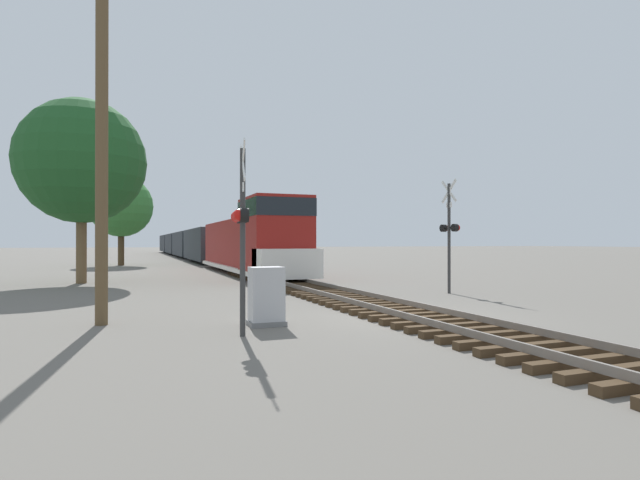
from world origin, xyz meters
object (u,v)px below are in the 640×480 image
Objects in this scene: crossing_signal_far at (450,230)px; tree_far_right at (82,162)px; freight_train at (191,244)px; utility_pole at (102,124)px; tree_mid_background at (121,206)px; relay_cabinet at (266,297)px; crossing_signal_near at (241,222)px.

tree_far_right is at bearing 50.16° from crossing_signal_far.
freight_train is 50.46m from utility_pole.
relay_cabinet is at bearing -83.69° from tree_mid_background.
crossing_signal_near is at bearing -74.74° from tree_far_right.
tree_mid_background is at bearing 90.20° from utility_pole.
tree_far_right is (-9.28, -35.88, 4.22)m from freight_train.
crossing_signal_far is 18.00m from tree_far_right.
relay_cabinet is at bearing -70.77° from tree_far_right.
utility_pole is at bearing 158.08° from relay_cabinet.
tree_far_right reaches higher than crossing_signal_far.
crossing_signal_near is 2.27m from relay_cabinet.
freight_train is at bearing 64.31° from tree_mid_background.
tree_far_right is 1.16× the size of tree_mid_background.
freight_train is at bearing 75.50° from tree_far_right.
crossing_signal_far is at bearing 128.56° from crossing_signal_near.
relay_cabinet is at bearing 149.85° from crossing_signal_near.
utility_pole is at bearing -83.39° from tree_far_right.
crossing_signal_near is 0.44× the size of utility_pole.
tree_far_right is (-4.52, 16.56, 3.56)m from crossing_signal_near.
crossing_signal_near is 11.32m from crossing_signal_far.
utility_pole is at bearing -125.85° from crossing_signal_near.
tree_far_right reaches higher than crossing_signal_near.
utility_pole is 1.06× the size of tree_far_right.
crossing_signal_near is at bearing 118.89° from crossing_signal_far.
tree_far_right reaches higher than tree_mid_background.
tree_far_right reaches higher than freight_train.
relay_cabinet is (-8.75, -4.83, -1.81)m from crossing_signal_far.
crossing_signal_near is 2.96× the size of relay_cabinet.
crossing_signal_far is 10.16m from relay_cabinet.
freight_train is at bearing 81.24° from utility_pole.
tree_mid_background is at bearing -168.57° from crossing_signal_near.
freight_train is 10.85× the size of tree_mid_background.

